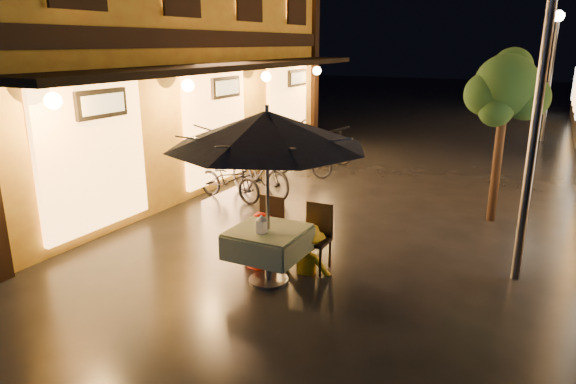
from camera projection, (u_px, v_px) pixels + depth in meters
The scene contains 17 objects.
ground at pixel (262, 292), 6.89m from camera, with size 90.00×90.00×0.00m, color black.
west_building at pixel (130, 21), 11.77m from camera, with size 5.90×11.40×7.40m.
street_tree at pixel (506, 90), 9.02m from camera, with size 1.43×1.20×3.15m.
streetlamp_near at pixel (543, 68), 6.48m from camera, with size 0.36×0.36×4.23m.
streetlamp_far at pixel (553, 53), 16.74m from camera, with size 0.36×0.36×4.23m.
cafe_table at pixel (268, 242), 7.04m from camera, with size 0.99×0.99×0.78m.
patio_umbrella at pixel (267, 129), 6.61m from camera, with size 2.67×2.67×2.46m.
cafe_chair_left at pixel (269, 225), 7.86m from camera, with size 0.42×0.42×0.97m.
cafe_chair_right at pixel (317, 233), 7.51m from camera, with size 0.42×0.42×0.97m.
table_lantern at pixel (262, 223), 6.81m from camera, with size 0.16×0.16×0.25m.
person_orange at pixel (261, 213), 7.60m from camera, with size 0.76×0.60×1.57m, color red.
person_yellow at pixel (308, 226), 7.33m from camera, with size 0.91×0.52×1.41m, color yellow.
bicycle_0 at pixel (229, 180), 10.83m from camera, with size 0.58×1.68×0.88m, color black.
bicycle_1 at pixel (259, 172), 11.05m from camera, with size 0.51×1.80×1.08m, color black.
bicycle_2 at pixel (301, 159), 12.79m from camera, with size 0.59×1.68×0.88m, color black.
bicycle_3 at pixel (310, 149), 13.89m from camera, with size 0.42×1.49×0.90m, color black.
bicycle_4 at pixel (323, 145), 14.31m from camera, with size 0.65×1.86×0.98m, color black.
Camera 1 is at (3.15, -5.40, 3.22)m, focal length 32.00 mm.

